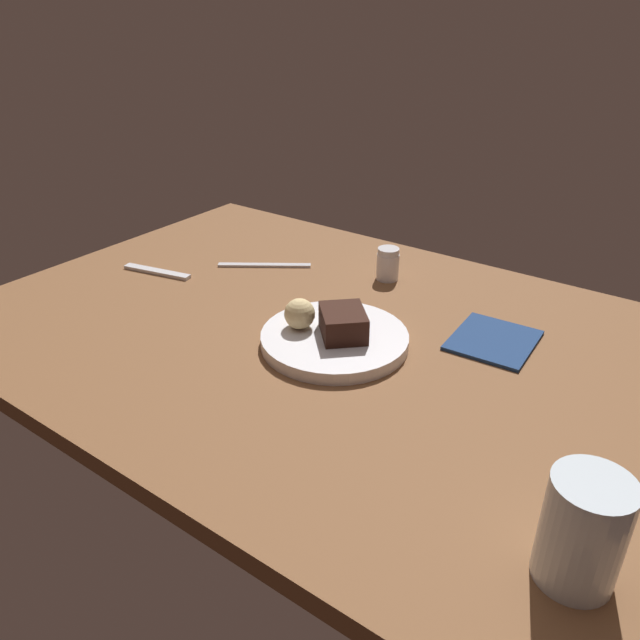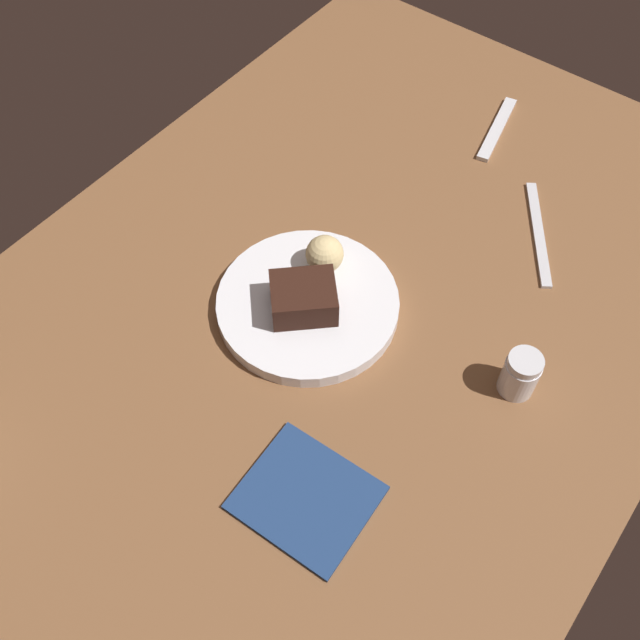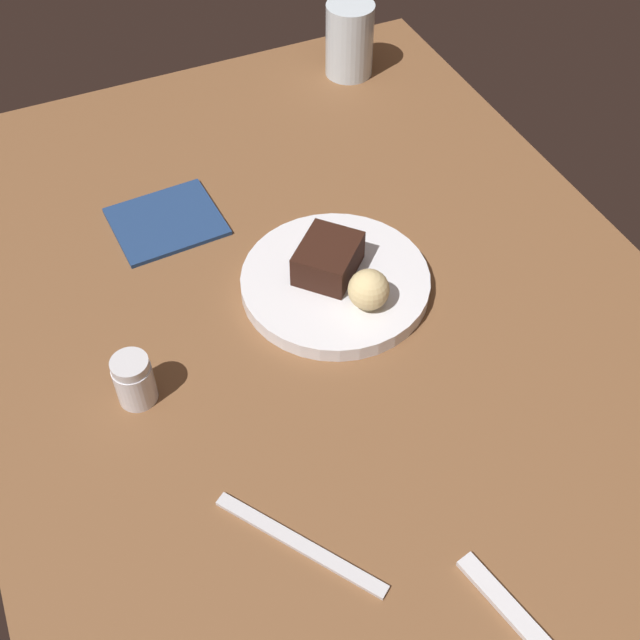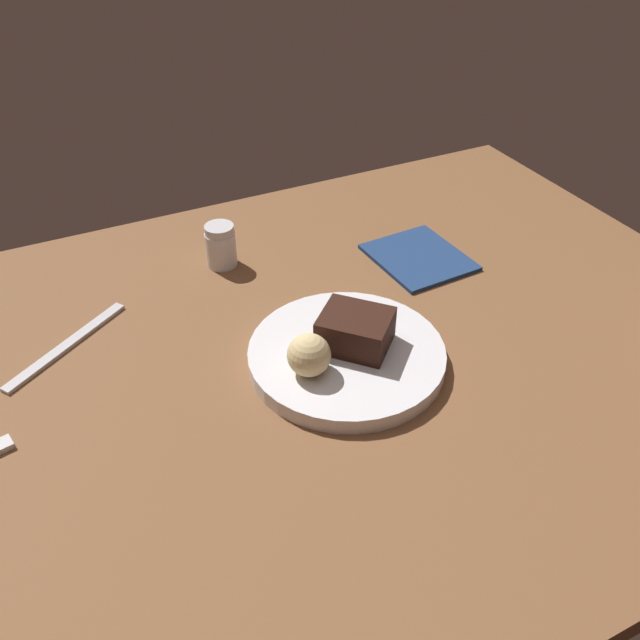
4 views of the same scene
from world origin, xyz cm
name	(u,v)px [view 2 (image 2 of 4)]	position (x,y,z in cm)	size (l,w,h in cm)	color
dining_table	(347,303)	(0.00, 0.00, 1.50)	(120.00, 84.00, 3.00)	brown
dessert_plate	(308,304)	(-4.67, 2.92, 4.01)	(23.49, 23.49, 2.02)	silver
chocolate_cake_slice	(304,298)	(-5.98, 2.52, 7.15)	(8.08, 6.69, 4.26)	black
bread_roll	(325,254)	(1.01, 4.54, 7.50)	(4.96, 4.96, 4.96)	#DBC184
salt_shaker	(520,374)	(1.42, -24.09, 6.14)	(4.37, 4.37, 6.37)	silver
dessert_spoon	(497,129)	(40.11, 0.54, 3.35)	(15.00, 1.80, 0.70)	silver
butter_knife	(538,233)	(24.96, -14.73, 3.25)	(19.00, 1.40, 0.50)	silver
folded_napkin	(306,497)	(-24.94, -12.72, 3.30)	(12.36, 13.98, 0.60)	navy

